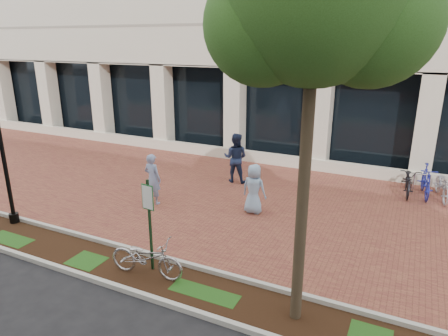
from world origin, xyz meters
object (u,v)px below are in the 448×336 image
at_px(lamppost, 0,140).
at_px(pedestrian_right, 254,189).
at_px(locked_bicycle, 146,257).
at_px(pedestrian_left, 153,179).
at_px(parking_sign, 149,214).
at_px(street_tree, 319,3).
at_px(pedestrian_mid, 236,158).

height_order(lamppost, pedestrian_right, lamppost).
height_order(locked_bicycle, pedestrian_left, pedestrian_left).
height_order(locked_bicycle, pedestrian_right, pedestrian_right).
bearing_deg(pedestrian_right, lamppost, 35.48).
bearing_deg(parking_sign, street_tree, 4.39).
xyz_separation_m(street_tree, pedestrian_right, (-2.72, 4.37, -5.08)).
xyz_separation_m(lamppost, pedestrian_right, (6.32, 3.88, -1.79)).
relative_size(pedestrian_left, pedestrian_mid, 0.90).
height_order(parking_sign, locked_bicycle, parking_sign).
relative_size(parking_sign, street_tree, 0.30).
bearing_deg(locked_bicycle, lamppost, 77.34).
distance_m(lamppost, pedestrian_right, 7.64).
xyz_separation_m(pedestrian_left, pedestrian_mid, (1.61, 3.22, 0.10)).
relative_size(lamppost, street_tree, 0.61).
xyz_separation_m(parking_sign, pedestrian_right, (0.96, 4.22, -0.67)).
distance_m(parking_sign, locked_bicycle, 1.03).
height_order(lamppost, pedestrian_mid, lamppost).
relative_size(street_tree, pedestrian_left, 4.35).
distance_m(parking_sign, pedestrian_right, 4.38).
xyz_separation_m(lamppost, street_tree, (9.04, -0.48, 3.29)).
height_order(street_tree, pedestrian_right, street_tree).
bearing_deg(parking_sign, pedestrian_left, 131.42).
height_order(pedestrian_mid, pedestrian_right, pedestrian_mid).
bearing_deg(pedestrian_mid, locked_bicycle, 88.43).
distance_m(lamppost, pedestrian_mid, 7.99).
distance_m(locked_bicycle, pedestrian_mid, 7.01).
height_order(street_tree, pedestrian_mid, street_tree).
distance_m(street_tree, pedestrian_right, 7.23).
bearing_deg(locked_bicycle, street_tree, -94.50).
distance_m(locked_bicycle, pedestrian_right, 4.59).
bearing_deg(pedestrian_right, parking_sign, 81.14).
height_order(locked_bicycle, pedestrian_mid, pedestrian_mid).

